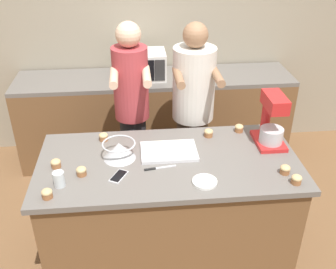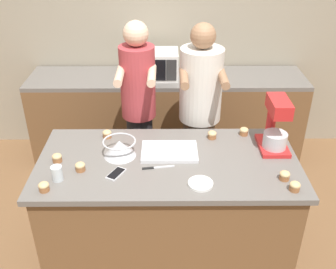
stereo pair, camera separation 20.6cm
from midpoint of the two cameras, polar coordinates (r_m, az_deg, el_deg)
name	(u,v)px [view 2 (the right image)]	position (r m, az deg, el deg)	size (l,w,h in m)	color
ground_plane	(168,252)	(3.32, 1.86, -16.68)	(16.00, 16.00, 0.00)	brown
back_wall	(167,26)	(4.21, 1.29, 15.49)	(10.00, 0.06, 2.70)	gray
island_counter	(168,209)	(3.01, 2.00, -10.82)	(1.82, 0.88, 0.89)	brown
back_counter	(167,117)	(4.21, 1.28, 2.51)	(2.80, 0.60, 0.93)	brown
person_left	(139,115)	(3.30, -2.44, 2.88)	(0.30, 0.48, 1.69)	#232328
person_right	(199,118)	(3.33, 6.36, 2.43)	(0.36, 0.51, 1.67)	brown
stand_mixer	(275,127)	(2.91, 17.28, 1.00)	(0.20, 0.30, 0.39)	red
mixing_bowl	(120,148)	(2.75, -4.92, -1.96)	(0.23, 0.23, 0.12)	#BCBCC1
baking_tray	(169,151)	(2.80, 2.32, -2.43)	(0.40, 0.27, 0.04)	silver
microwave_oven	(153,64)	(3.96, -0.63, 10.14)	(0.49, 0.34, 0.26)	silver
cell_phone	(116,174)	(2.60, -5.30, -5.74)	(0.13, 0.16, 0.01)	silver
drinking_glass	(57,173)	(2.59, -13.62, -5.56)	(0.07, 0.07, 0.10)	silver
small_plate	(201,184)	(2.52, 7.10, -7.16)	(0.16, 0.16, 0.02)	white
knife	(156,168)	(2.65, 0.49, -4.88)	(0.22, 0.05, 0.01)	#BCBCC1
cupcake_0	(44,187)	(2.53, -15.36, -7.37)	(0.07, 0.07, 0.06)	#9E6038
cupcake_1	(80,167)	(2.66, -10.47, -4.66)	(0.07, 0.07, 0.06)	#9E6038
cupcake_2	(212,135)	(3.00, 8.37, -0.07)	(0.07, 0.07, 0.06)	#9E6038
cupcake_3	(285,175)	(2.67, 18.72, -5.71)	(0.07, 0.07, 0.06)	#9E6038
cupcake_4	(244,131)	(3.09, 12.86, 0.42)	(0.07, 0.07, 0.06)	#9E6038
cupcake_5	(57,158)	(2.78, -13.79, -3.35)	(0.07, 0.07, 0.06)	#9E6038
cupcake_6	(295,186)	(2.60, 20.13, -7.13)	(0.07, 0.07, 0.06)	#9E6038
cupcake_7	(107,134)	(3.00, -6.90, 0.05)	(0.07, 0.07, 0.06)	#9E6038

